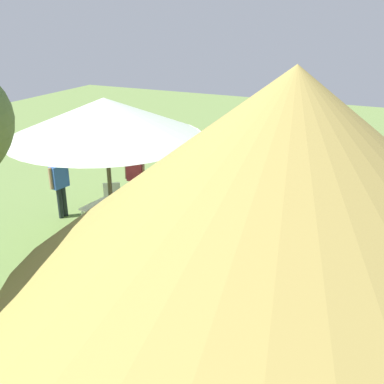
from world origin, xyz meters
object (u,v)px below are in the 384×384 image
patio_chair_near_hut (112,198)px  patio_chair_west_end (115,239)px  guest_beside_umbrella (135,175)px  patio_dining_table (112,211)px  shade_umbrella (105,118)px  standing_watcher (371,176)px  zebra_by_umbrella (291,169)px  thatched_hut (282,250)px  guest_behind_table (60,181)px  zebra_nearest_camera (203,182)px  striped_lounge_chair (314,255)px

patio_chair_near_hut → patio_chair_west_end: bearing=91.7°
guest_beside_umbrella → patio_dining_table: bearing=-87.6°
shade_umbrella → standing_watcher: shade_umbrella is taller
patio_chair_near_hut → zebra_by_umbrella: 5.01m
patio_dining_table → shade_umbrella: bearing=26.6°
thatched_hut → guest_behind_table: 7.95m
patio_chair_near_hut → zebra_nearest_camera: (-2.22, -0.91, 0.49)m
thatched_hut → patio_chair_near_hut: (5.57, -4.54, -2.04)m
patio_chair_near_hut → striped_lounge_chair: patio_chair_near_hut is taller
shade_umbrella → patio_chair_near_hut: 2.66m
shade_umbrella → patio_dining_table: 2.26m
patio_dining_table → standing_watcher: size_ratio=0.81×
striped_lounge_chair → zebra_by_umbrella: (1.33, -3.27, 0.74)m
thatched_hut → guest_beside_umbrella: (5.31, -5.30, -1.61)m
patio_chair_near_hut → zebra_by_umbrella: zebra_by_umbrella is taller
zebra_by_umbrella → guest_behind_table: bearing=-19.7°
patio_chair_near_hut → striped_lounge_chair: (-5.34, 0.31, -0.27)m
shade_umbrella → zebra_by_umbrella: shade_umbrella is taller
patio_chair_near_hut → guest_behind_table: 1.41m
thatched_hut → shade_umbrella: size_ratio=1.46×
patio_chair_near_hut → zebra_by_umbrella: bearing=-177.8°
shade_umbrella → thatched_hut: bearing=144.0°
guest_behind_table → shade_umbrella: bearing=89.9°
shade_umbrella → guest_beside_umbrella: bearing=-76.9°
thatched_hut → standing_watcher: bearing=-93.8°
thatched_hut → standing_watcher: (-0.51, -7.75, -1.55)m
patio_dining_table → guest_behind_table: 1.89m
patio_dining_table → patio_chair_west_end: 1.18m
thatched_hut → patio_dining_table: bearing=-36.0°
striped_lounge_chair → zebra_nearest_camera: size_ratio=0.53×
patio_dining_table → patio_chair_west_end: patio_chair_west_end is taller
patio_chair_west_end → zebra_nearest_camera: zebra_nearest_camera is taller
patio_chair_near_hut → patio_chair_west_end: size_ratio=1.00×
guest_beside_umbrella → guest_behind_table: bearing=-146.7°
thatched_hut → striped_lounge_chair: size_ratio=7.10×
standing_watcher → guest_beside_umbrella: bearing=83.2°
guest_behind_table → standing_watcher: standing_watcher is taller
shade_umbrella → zebra_nearest_camera: 3.10m
guest_behind_table → guest_beside_umbrella: bearing=145.1°
striped_lounge_chair → zebra_nearest_camera: (3.13, -1.22, 0.76)m
guest_beside_umbrella → standing_watcher: standing_watcher is taller
standing_watcher → zebra_by_umbrella: size_ratio=0.85×
zebra_nearest_camera → shade_umbrella: bearing=-80.9°
patio_chair_near_hut → zebra_by_umbrella: (-4.01, -2.96, 0.47)m
striped_lounge_chair → patio_chair_near_hut: bearing=-103.0°
guest_behind_table → striped_lounge_chair: size_ratio=1.87×
guest_beside_umbrella → thatched_hut: bearing=-55.7°
patio_chair_west_end → zebra_nearest_camera: 2.98m
guest_beside_umbrella → guest_behind_table: (1.42, 1.37, 0.06)m
striped_lounge_chair → standing_watcher: bearing=158.5°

